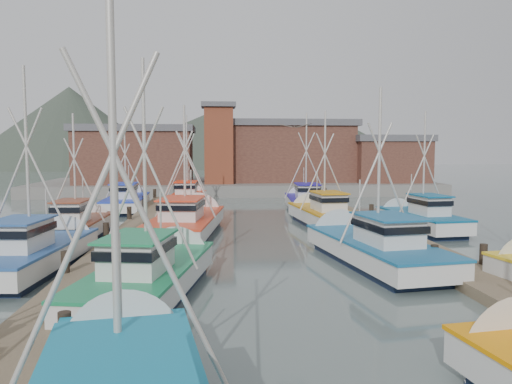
{
  "coord_description": "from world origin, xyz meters",
  "views": [
    {
      "loc": [
        -2.56,
        -20.48,
        4.94
      ],
      "look_at": [
        -0.29,
        6.18,
        2.6
      ],
      "focal_mm": 35.0,
      "sensor_mm": 36.0,
      "label": 1
    }
  ],
  "objects": [
    {
      "name": "ground",
      "position": [
        0.0,
        0.0,
        0.0
      ],
      "size": [
        260.0,
        260.0,
        0.0
      ],
      "primitive_type": "plane",
      "color": "#546563",
      "rests_on": "ground"
    },
    {
      "name": "dock_left",
      "position": [
        -7.0,
        4.04,
        0.21
      ],
      "size": [
        2.3,
        46.0,
        1.5
      ],
      "color": "brown",
      "rests_on": "ground"
    },
    {
      "name": "dock_right",
      "position": [
        7.0,
        4.04,
        0.21
      ],
      "size": [
        2.3,
        46.0,
        1.5
      ],
      "color": "brown",
      "rests_on": "ground"
    },
    {
      "name": "quay",
      "position": [
        0.0,
        37.0,
        0.6
      ],
      "size": [
        44.0,
        16.0,
        1.2
      ],
      "primitive_type": "cube",
      "color": "gray",
      "rests_on": "ground"
    },
    {
      "name": "shed_left",
      "position": [
        -11.0,
        35.0,
        4.34
      ],
      "size": [
        12.72,
        8.48,
        6.2
      ],
      "color": "brown",
      "rests_on": "quay"
    },
    {
      "name": "shed_center",
      "position": [
        6.0,
        37.0,
        4.69
      ],
      "size": [
        14.84,
        9.54,
        6.9
      ],
      "color": "brown",
      "rests_on": "quay"
    },
    {
      "name": "shed_right",
      "position": [
        17.0,
        34.0,
        3.84
      ],
      "size": [
        8.48,
        6.36,
        5.2
      ],
      "color": "brown",
      "rests_on": "quay"
    },
    {
      "name": "lookout_tower",
      "position": [
        -2.0,
        33.0,
        5.55
      ],
      "size": [
        3.6,
        3.6,
        8.5
      ],
      "color": "brown",
      "rests_on": "quay"
    },
    {
      "name": "distant_hills",
      "position": [
        -12.76,
        122.59,
        0.0
      ],
      "size": [
        175.0,
        140.0,
        42.0
      ],
      "color": "#3D483C",
      "rests_on": "ground"
    },
    {
      "name": "boat_4",
      "position": [
        -4.63,
        -3.58,
        0.68
      ],
      "size": [
        4.28,
        9.19,
        8.53
      ],
      "rotation": [
        0.0,
        0.0,
        -0.19
      ],
      "color": "black",
      "rests_on": "ground"
    },
    {
      "name": "boat_5",
      "position": [
        4.15,
        0.36,
        0.68
      ],
      "size": [
        4.31,
        9.85,
        8.28
      ],
      "rotation": [
        0.0,
        0.0,
        0.15
      ],
      "color": "black",
      "rests_on": "ground"
    },
    {
      "name": "boat_6",
      "position": [
        -9.77,
        0.39,
        0.68
      ],
      "size": [
        3.62,
        8.9,
        8.84
      ],
      "rotation": [
        0.0,
        0.0,
        -0.09
      ],
      "color": "black",
      "rests_on": "ground"
    },
    {
      "name": "boat_8",
      "position": [
        -4.06,
        8.49,
        0.68
      ],
      "size": [
        4.51,
        10.66,
        8.31
      ],
      "rotation": [
        0.0,
        0.0,
        -0.13
      ],
      "color": "black",
      "rests_on": "ground"
    },
    {
      "name": "boat_9",
      "position": [
        4.36,
        11.07,
        0.68
      ],
      "size": [
        3.42,
        8.78,
        7.99
      ],
      "rotation": [
        0.0,
        0.0,
        0.09
      ],
      "color": "black",
      "rests_on": "ground"
    },
    {
      "name": "boat_10",
      "position": [
        -9.89,
        7.25,
        0.68
      ],
      "size": [
        3.02,
        7.77,
        7.34
      ],
      "rotation": [
        0.0,
        0.0,
        -0.03
      ],
      "color": "black",
      "rests_on": "ground"
    },
    {
      "name": "boat_11",
      "position": [
        9.74,
        8.55,
        0.68
      ],
      "size": [
        3.22,
        8.06,
        7.71
      ],
      "rotation": [
        0.0,
        0.0,
        0.11
      ],
      "color": "black",
      "rests_on": "ground"
    },
    {
      "name": "boat_12",
      "position": [
        -4.73,
        22.01,
        0.68
      ],
      "size": [
        3.35,
        8.51,
        8.36
      ],
      "rotation": [
        0.0,
        0.0,
        -0.05
      ],
      "color": "black",
      "rests_on": "ground"
    },
    {
      "name": "boat_13",
      "position": [
        4.68,
        18.51,
        0.68
      ],
      "size": [
        3.37,
        8.72,
        8.37
      ],
      "rotation": [
        0.0,
        0.0,
        -0.07
      ],
      "color": "black",
      "rests_on": "ground"
    },
    {
      "name": "boat_14",
      "position": [
        -9.5,
        20.22,
        0.68
      ],
      "size": [
        3.13,
        9.07,
        7.32
      ],
      "rotation": [
        0.0,
        0.0,
        0.02
      ],
      "color": "black",
      "rests_on": "ground"
    },
    {
      "name": "gull_far",
      "position": [
        1.05,
        1.66,
        5.93
      ],
      "size": [
        1.51,
        0.66,
        0.24
      ],
      "rotation": [
        0.0,
        0.0,
        -0.52
      ],
      "color": "gray",
      "rests_on": "ground"
    }
  ]
}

